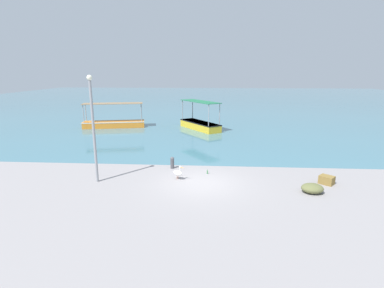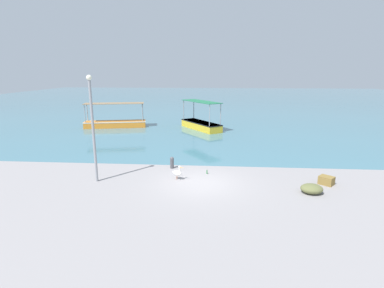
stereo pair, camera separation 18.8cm
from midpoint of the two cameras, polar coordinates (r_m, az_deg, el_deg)
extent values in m
plane|color=gray|center=(16.10, 1.53, -7.43)|extent=(120.00, 120.00, 0.00)
cube|color=teal|center=(63.28, 3.30, 8.42)|extent=(110.00, 90.00, 0.00)
cube|color=orange|center=(32.88, -14.78, 3.66)|extent=(6.49, 2.82, 0.65)
cube|color=silver|center=(32.83, -14.81, 4.16)|extent=(6.54, 2.87, 0.08)
cylinder|color=#99999E|center=(32.52, -20.15, 5.41)|extent=(0.08, 0.08, 1.85)
cylinder|color=#99999E|center=(33.76, -19.73, 5.72)|extent=(0.08, 0.08, 1.85)
cylinder|color=#99999E|center=(31.87, -9.81, 5.89)|extent=(0.08, 0.08, 1.85)
cylinder|color=#99999E|center=(33.13, -9.77, 6.18)|extent=(0.08, 0.08, 1.85)
cube|color=#876E4F|center=(32.58, -15.02, 7.48)|extent=(6.32, 2.88, 0.05)
cube|color=gold|center=(30.75, 1.34, 3.53)|extent=(4.38, 5.27, 0.75)
cube|color=black|center=(30.70, 1.35, 4.15)|extent=(4.44, 5.32, 0.08)
cylinder|color=#99999E|center=(32.28, -1.99, 6.53)|extent=(0.08, 0.08, 2.06)
cylinder|color=#99999E|center=(32.92, -0.06, 6.68)|extent=(0.08, 0.08, 2.06)
cylinder|color=#99999E|center=(28.17, 3.01, 5.47)|extent=(0.08, 0.08, 2.06)
cylinder|color=#99999E|center=(28.92, 5.09, 5.65)|extent=(0.08, 0.08, 2.06)
cube|color=#226D48|center=(30.42, 1.37, 8.10)|extent=(4.34, 5.16, 0.05)
cylinder|color=#E0997A|center=(16.66, -2.99, -6.30)|extent=(0.03, 0.03, 0.22)
cylinder|color=#E0997A|center=(16.59, -3.21, -6.40)|extent=(0.03, 0.03, 0.22)
ellipsoid|color=white|center=(16.52, -3.03, -5.57)|extent=(0.62, 0.53, 0.32)
ellipsoid|color=white|center=(16.67, -3.71, -5.34)|extent=(0.20, 0.19, 0.10)
cylinder|color=white|center=(16.36, -2.61, -4.93)|extent=(0.07, 0.07, 0.26)
sphere|color=white|center=(16.31, -2.62, -4.39)|extent=(0.11, 0.11, 0.11)
cone|color=#E5933F|center=(16.21, -2.16, -4.53)|extent=(0.28, 0.21, 0.06)
cylinder|color=gray|center=(16.42, -18.51, 2.05)|extent=(0.14, 0.14, 5.38)
sphere|color=#EAEACC|center=(16.12, -19.28, 11.85)|extent=(0.28, 0.28, 0.28)
cylinder|color=#47474C|center=(18.40, -4.07, -3.77)|extent=(0.23, 0.23, 0.58)
sphere|color=#4C4C51|center=(18.31, -4.09, -2.81)|extent=(0.24, 0.24, 0.24)
ellipsoid|color=#66693E|center=(15.89, 21.63, -7.85)|extent=(1.07, 0.91, 0.46)
cube|color=olive|center=(17.37, 23.98, -6.28)|extent=(0.88, 0.87, 0.44)
cylinder|color=#3F7F4C|center=(17.46, 2.65, -5.38)|extent=(0.07, 0.07, 0.20)
cylinder|color=#3F7F4C|center=(17.42, 2.66, -4.96)|extent=(0.03, 0.03, 0.07)
camera|label=1|loc=(0.09, -90.27, -0.07)|focal=28.00mm
camera|label=2|loc=(0.09, 89.73, 0.07)|focal=28.00mm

